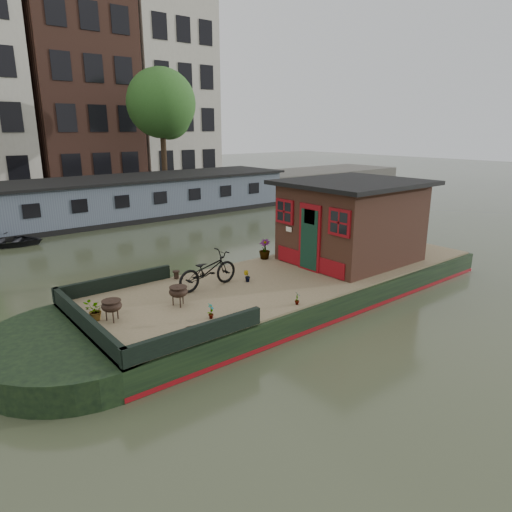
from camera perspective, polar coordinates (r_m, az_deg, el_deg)
ground at (r=13.03m, az=5.20°, el=-4.85°), size 120.00×120.00×0.00m
houseboat_hull at (r=12.10m, az=0.67°, el=-5.05°), size 14.01×4.02×0.60m
houseboat_deck at (r=12.82m, az=5.27°, el=-2.23°), size 11.80×3.80×0.05m
bow_bulwark at (r=10.10m, az=-16.02°, el=-6.64°), size 3.00×4.00×0.35m
cabin at (r=14.08m, az=11.84°, el=4.39°), size 4.00×3.50×2.42m
bicycle at (r=11.55m, az=-6.06°, el=-1.79°), size 1.76×0.71×0.91m
potted_plant_a at (r=9.77m, az=-5.66°, el=-6.85°), size 0.22×0.22×0.35m
potted_plant_b at (r=12.00m, az=-1.14°, el=-2.53°), size 0.21×0.22×0.31m
potted_plant_c at (r=10.20m, az=-19.52°, el=-6.47°), size 0.50×0.47×0.43m
potted_plant_d at (r=14.07m, az=1.08°, el=0.86°), size 0.46×0.46×0.61m
potted_plant_e at (r=10.51m, az=5.18°, el=-5.23°), size 0.19×0.21×0.33m
brazier_front at (r=10.54m, az=-9.66°, el=-4.97°), size 0.47×0.47×0.46m
brazier_rear at (r=10.06m, az=-17.55°, el=-6.52°), size 0.50×0.50×0.46m
bollard_port at (r=12.44m, az=-9.93°, el=-2.32°), size 0.19×0.19×0.22m
bollard_stbd at (r=8.95m, az=-8.17°, el=-9.56°), size 0.20×0.20×0.23m
dinghy at (r=20.91m, az=-29.08°, el=1.99°), size 3.73×3.47×0.63m
far_houseboat at (r=24.53m, az=-18.19°, el=6.52°), size 20.40×4.40×2.11m
quay at (r=30.72m, az=-22.53°, el=6.83°), size 60.00×6.00×0.90m
townhouse_row at (r=37.40m, az=-26.87°, el=19.24°), size 27.25×8.00×16.50m
tree_right at (r=31.46m, az=-11.57°, el=17.84°), size 4.40×4.40×7.40m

